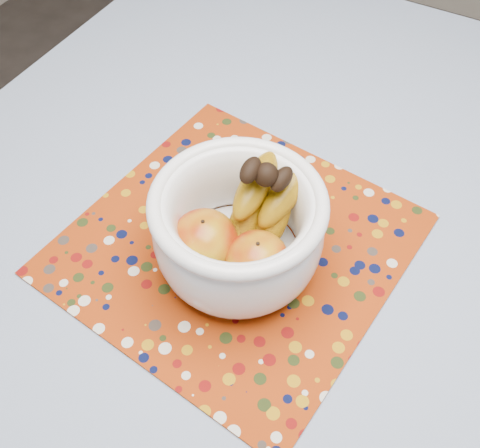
{
  "coord_description": "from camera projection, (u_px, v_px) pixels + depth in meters",
  "views": [
    {
      "loc": [
        0.14,
        -0.52,
        1.43
      ],
      "look_at": [
        -0.08,
        -0.12,
        0.85
      ],
      "focal_mm": 42.0,
      "sensor_mm": 36.0,
      "label": 1
    }
  ],
  "objects": [
    {
      "name": "table",
      "position": [
        319.0,
        256.0,
        0.92
      ],
      "size": [
        1.2,
        1.2,
        0.75
      ],
      "color": "brown",
      "rests_on": "ground"
    },
    {
      "name": "placemat",
      "position": [
        236.0,
        244.0,
        0.83
      ],
      "size": [
        0.5,
        0.5,
        0.0
      ],
      "primitive_type": "cube",
      "rotation": [
        0.0,
        0.0,
        -0.11
      ],
      "color": "#922D07",
      "rests_on": "tablecloth"
    },
    {
      "name": "tablecloth",
      "position": [
        325.0,
        225.0,
        0.86
      ],
      "size": [
        1.32,
        1.32,
        0.01
      ],
      "primitive_type": "cube",
      "color": "slate",
      "rests_on": "table"
    },
    {
      "name": "fruit_bowl",
      "position": [
        243.0,
        227.0,
        0.75
      ],
      "size": [
        0.23,
        0.23,
        0.18
      ],
      "color": "white",
      "rests_on": "placemat"
    }
  ]
}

